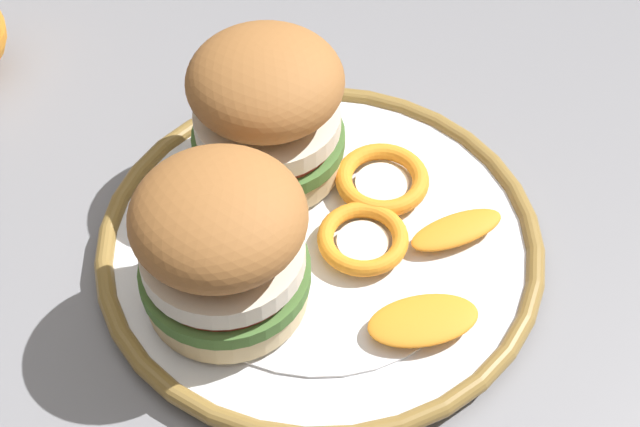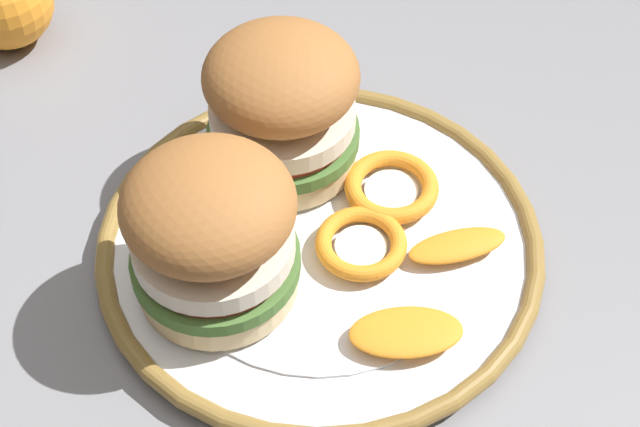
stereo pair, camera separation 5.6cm
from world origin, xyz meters
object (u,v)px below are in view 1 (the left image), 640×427
dinner_plate (320,244)px  sandwich_half_right (267,108)px  dining_table (219,319)px  sandwich_half_left (221,243)px

dinner_plate → sandwich_half_right: 0.09m
dining_table → dinner_plate: 0.13m
dining_table → dinner_plate: bearing=174.7°
dining_table → sandwich_half_right: size_ratio=9.99×
dinner_plate → sandwich_half_left: sandwich_half_left is taller
dining_table → sandwich_half_right: (-0.04, -0.05, 0.16)m
dining_table → sandwich_half_right: sandwich_half_right is taller
sandwich_half_left → sandwich_half_right: bearing=-97.7°
dinner_plate → sandwich_half_left: (0.05, 0.05, 0.06)m
dining_table → dinner_plate: dinner_plate is taller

